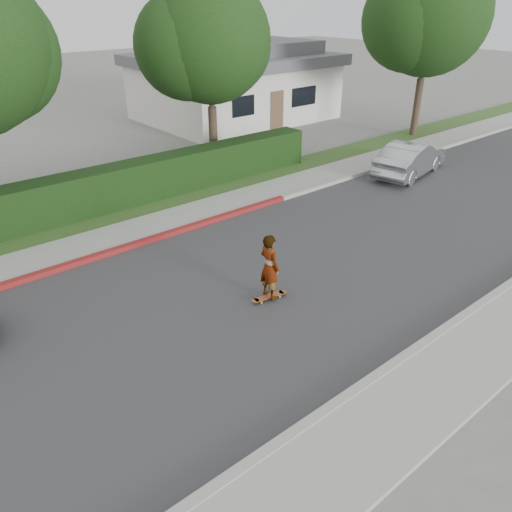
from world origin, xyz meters
name	(u,v)px	position (x,y,z in m)	size (l,w,h in m)	color
ground	(351,247)	(0.00, 0.00, 0.00)	(120.00, 120.00, 0.00)	slate
road	(351,247)	(0.00, 0.00, 0.01)	(60.00, 8.00, 0.01)	#2D2D30
curb_near	(483,304)	(0.00, -4.10, 0.07)	(60.00, 0.20, 0.15)	#9E9E99
curb_far	(261,205)	(0.00, 4.10, 0.07)	(60.00, 0.20, 0.15)	#9E9E99
curb_red_section	(131,246)	(-5.00, 4.10, 0.08)	(12.00, 0.21, 0.15)	maroon
sidewalk_far	(245,198)	(0.00, 5.00, 0.06)	(60.00, 1.60, 0.12)	gray
planting_strip	(219,187)	(0.00, 6.60, 0.05)	(60.00, 1.60, 0.10)	#2D4C1E
hedge	(139,182)	(-3.00, 7.20, 0.75)	(15.00, 1.00, 1.50)	black
tree_center	(207,44)	(1.49, 9.19, 4.90)	(5.66, 4.84, 7.44)	#33261C
tree_right	(426,18)	(12.49, 6.69, 5.63)	(6.32, 5.60, 8.56)	#33261C
house	(234,82)	(8.00, 16.00, 2.10)	(10.60, 8.60, 4.30)	beige
skateboard	(269,296)	(-3.72, -0.60, 0.09)	(1.00, 0.36, 0.09)	gold
skateboarder	(270,267)	(-3.72, -0.60, 0.92)	(0.60, 0.39, 1.64)	white
car_silver	(410,159)	(6.96, 2.90, 0.68)	(1.44, 4.13, 1.36)	#AAAEB1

